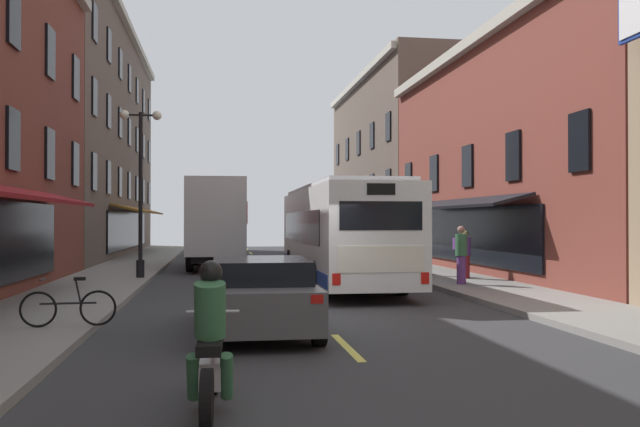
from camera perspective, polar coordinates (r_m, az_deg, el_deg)
name	(u,v)px	position (r m, az deg, el deg)	size (l,w,h in m)	color
ground_plane	(316,319)	(14.68, -0.34, -9.03)	(34.80, 80.00, 0.10)	#333335
lane_centre_dashes	(318,318)	(14.43, -0.19, -8.96)	(0.14, 73.90, 0.01)	#DBCC4C
sidewalk_left	(31,320)	(15.00, -23.50, -8.34)	(3.00, 80.00, 0.14)	gray
sidewalk_right	(568,308)	(16.58, 20.46, -7.61)	(3.00, 80.00, 0.14)	gray
transit_bus	(339,233)	(21.79, 1.65, -1.69)	(2.69, 11.49, 3.22)	white
box_truck	(218,223)	(29.50, -8.73, -0.83)	(2.61, 7.45, 3.83)	#B21E19
sedan_near	(260,294)	(12.70, -5.16, -6.86)	(2.04, 4.61, 1.39)	#515154
sedan_mid	(220,244)	(39.51, -8.54, -2.62)	(1.96, 4.63, 1.39)	black
motorcycle_rider	(210,347)	(7.57, -9.35, -11.19)	(0.62, 2.07, 1.66)	black
bicycle_near	(69,307)	(13.27, -20.71, -7.49)	(1.71, 0.48, 0.91)	black
pedestrian_near	(461,253)	(21.08, 11.96, -3.33)	(0.36, 0.52, 1.80)	#66387F
pedestrian_mid	(425,250)	(24.17, 8.93, -3.09)	(0.36, 0.36, 1.77)	#4C4C51
pedestrian_far	(465,254)	(23.22, 12.34, -3.39)	(0.36, 0.36, 1.63)	maroon
street_lamp_twin	(141,185)	(23.88, -15.10, 2.35)	(1.42, 0.32, 5.78)	black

